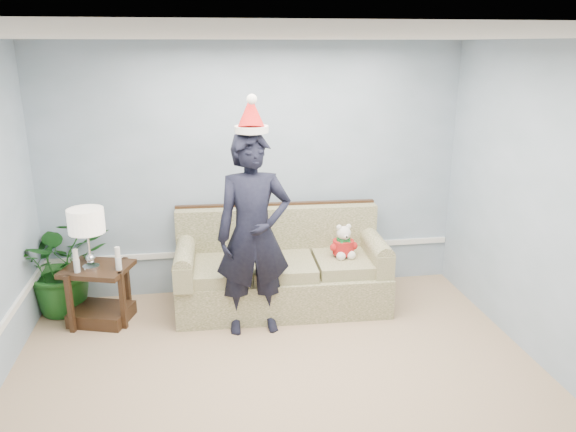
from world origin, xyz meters
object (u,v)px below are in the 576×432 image
(side_table, at_px, (100,300))
(table_lamp, at_px, (86,223))
(sofa, at_px, (281,271))
(teddy_bear, at_px, (344,245))
(man, at_px, (254,235))
(houseplant, at_px, (63,264))

(side_table, height_order, table_lamp, table_lamp)
(sofa, height_order, side_table, sofa)
(sofa, xyz_separation_m, table_lamp, (-1.88, -0.16, 0.68))
(table_lamp, height_order, teddy_bear, table_lamp)
(man, bearing_deg, side_table, 162.45)
(teddy_bear, bearing_deg, side_table, 175.21)
(sofa, height_order, houseplant, houseplant)
(sofa, bearing_deg, houseplant, 177.36)
(man, distance_m, teddy_bear, 1.10)
(table_lamp, relative_size, man, 0.31)
(houseplant, relative_size, man, 0.54)
(sofa, distance_m, table_lamp, 2.01)
(side_table, distance_m, houseplant, 0.58)
(sofa, distance_m, houseplant, 2.24)
(man, bearing_deg, table_lamp, 164.46)
(table_lamp, xyz_separation_m, teddy_bear, (2.52, 0.05, -0.38))
(man, xyz_separation_m, teddy_bear, (0.97, 0.40, -0.30))
(table_lamp, bearing_deg, man, -13.07)
(table_lamp, distance_m, teddy_bear, 2.55)
(houseplant, xyz_separation_m, man, (1.89, -0.72, 0.45))
(sofa, bearing_deg, man, -120.48)
(teddy_bear, bearing_deg, houseplant, 169.00)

